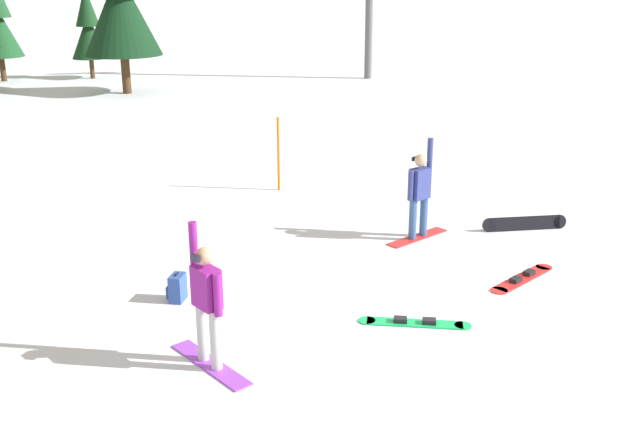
{
  "coord_description": "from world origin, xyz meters",
  "views": [
    {
      "loc": [
        -3.67,
        -10.32,
        5.06
      ],
      "look_at": [
        -0.92,
        1.58,
        1.0
      ],
      "focal_mm": 41.63,
      "sensor_mm": 36.0,
      "label": 1
    }
  ],
  "objects_px": {
    "snowboarder_foreground": "(207,303)",
    "loose_snowboard_near_left": "(522,278)",
    "pine_tree_tall": "(88,28)",
    "snowboarder_midground": "(419,193)",
    "loose_snowboard_near_right": "(524,223)",
    "loose_snowboard_far_spare": "(415,322)",
    "backpack_blue": "(177,288)",
    "trail_marker_pole": "(278,154)"
  },
  "relations": [
    {
      "from": "snowboarder_foreground",
      "to": "loose_snowboard_near_left",
      "type": "xyz_separation_m",
      "value": [
        5.45,
        1.69,
        -0.9
      ]
    },
    {
      "from": "pine_tree_tall",
      "to": "snowboarder_midground",
      "type": "bearing_deg",
      "value": -72.89
    },
    {
      "from": "snowboarder_midground",
      "to": "loose_snowboard_near_right",
      "type": "distance_m",
      "value": 2.4
    },
    {
      "from": "loose_snowboard_far_spare",
      "to": "backpack_blue",
      "type": "distance_m",
      "value": 3.79
    },
    {
      "from": "loose_snowboard_near_left",
      "to": "loose_snowboard_far_spare",
      "type": "height_order",
      "value": "same"
    },
    {
      "from": "snowboarder_foreground",
      "to": "loose_snowboard_far_spare",
      "type": "bearing_deg",
      "value": 9.7
    },
    {
      "from": "loose_snowboard_near_left",
      "to": "trail_marker_pole",
      "type": "height_order",
      "value": "trail_marker_pole"
    },
    {
      "from": "backpack_blue",
      "to": "pine_tree_tall",
      "type": "height_order",
      "value": "pine_tree_tall"
    },
    {
      "from": "snowboarder_foreground",
      "to": "backpack_blue",
      "type": "relative_size",
      "value": 4.15
    },
    {
      "from": "loose_snowboard_near_left",
      "to": "loose_snowboard_far_spare",
      "type": "relative_size",
      "value": 0.96
    },
    {
      "from": "loose_snowboard_near_left",
      "to": "trail_marker_pole",
      "type": "bearing_deg",
      "value": 116.6
    },
    {
      "from": "loose_snowboard_near_left",
      "to": "loose_snowboard_far_spare",
      "type": "bearing_deg",
      "value": -153.75
    },
    {
      "from": "loose_snowboard_near_right",
      "to": "pine_tree_tall",
      "type": "xyz_separation_m",
      "value": [
        -9.79,
        24.47,
        2.19
      ]
    },
    {
      "from": "loose_snowboard_far_spare",
      "to": "backpack_blue",
      "type": "xyz_separation_m",
      "value": [
        -3.41,
        1.63,
        0.19
      ]
    },
    {
      "from": "snowboarder_midground",
      "to": "loose_snowboard_far_spare",
      "type": "bearing_deg",
      "value": -110.77
    },
    {
      "from": "snowboarder_foreground",
      "to": "loose_snowboard_near_left",
      "type": "relative_size",
      "value": 1.22
    },
    {
      "from": "snowboarder_foreground",
      "to": "backpack_blue",
      "type": "xyz_separation_m",
      "value": [
        -0.33,
        2.16,
        -0.71
      ]
    },
    {
      "from": "pine_tree_tall",
      "to": "loose_snowboard_far_spare",
      "type": "bearing_deg",
      "value": -77.5
    },
    {
      "from": "snowboarder_foreground",
      "to": "trail_marker_pole",
      "type": "relative_size",
      "value": 1.11
    },
    {
      "from": "snowboarder_midground",
      "to": "backpack_blue",
      "type": "relative_size",
      "value": 4.16
    },
    {
      "from": "backpack_blue",
      "to": "trail_marker_pole",
      "type": "xyz_separation_m",
      "value": [
        2.66,
        5.76,
        0.66
      ]
    },
    {
      "from": "snowboarder_midground",
      "to": "loose_snowboard_near_right",
      "type": "relative_size",
      "value": 1.1
    },
    {
      "from": "snowboarder_foreground",
      "to": "trail_marker_pole",
      "type": "distance_m",
      "value": 8.26
    },
    {
      "from": "snowboarder_foreground",
      "to": "snowboarder_midground",
      "type": "distance_m",
      "value": 5.97
    },
    {
      "from": "trail_marker_pole",
      "to": "loose_snowboard_near_right",
      "type": "bearing_deg",
      "value": -42.11
    },
    {
      "from": "loose_snowboard_far_spare",
      "to": "pine_tree_tall",
      "type": "relative_size",
      "value": 0.39
    },
    {
      "from": "snowboarder_midground",
      "to": "loose_snowboard_near_right",
      "type": "height_order",
      "value": "snowboarder_midground"
    },
    {
      "from": "snowboarder_midground",
      "to": "pine_tree_tall",
      "type": "bearing_deg",
      "value": 107.11
    },
    {
      "from": "backpack_blue",
      "to": "pine_tree_tall",
      "type": "bearing_deg",
      "value": 96.04
    },
    {
      "from": "loose_snowboard_near_left",
      "to": "loose_snowboard_near_right",
      "type": "relative_size",
      "value": 0.9
    },
    {
      "from": "loose_snowboard_far_spare",
      "to": "loose_snowboard_near_right",
      "type": "xyz_separation_m",
      "value": [
        3.6,
        3.47,
        0.12
      ]
    },
    {
      "from": "snowboarder_midground",
      "to": "trail_marker_pole",
      "type": "bearing_deg",
      "value": 118.07
    },
    {
      "from": "snowboarder_foreground",
      "to": "backpack_blue",
      "type": "bearing_deg",
      "value": 98.63
    },
    {
      "from": "trail_marker_pole",
      "to": "loose_snowboard_far_spare",
      "type": "bearing_deg",
      "value": -84.22
    },
    {
      "from": "snowboarder_foreground",
      "to": "pine_tree_tall",
      "type": "xyz_separation_m",
      "value": [
        -3.11,
        28.47,
        1.41
      ]
    },
    {
      "from": "snowboarder_foreground",
      "to": "loose_snowboard_near_left",
      "type": "distance_m",
      "value": 5.78
    },
    {
      "from": "loose_snowboard_near_right",
      "to": "trail_marker_pole",
      "type": "relative_size",
      "value": 1.01
    },
    {
      "from": "loose_snowboard_far_spare",
      "to": "trail_marker_pole",
      "type": "xyz_separation_m",
      "value": [
        -0.75,
        7.39,
        0.86
      ]
    },
    {
      "from": "loose_snowboard_near_left",
      "to": "snowboarder_foreground",
      "type": "bearing_deg",
      "value": -162.72
    },
    {
      "from": "snowboarder_midground",
      "to": "trail_marker_pole",
      "type": "distance_m",
      "value": 4.41
    },
    {
      "from": "pine_tree_tall",
      "to": "snowboarder_foreground",
      "type": "bearing_deg",
      "value": -83.76
    },
    {
      "from": "snowboarder_midground",
      "to": "pine_tree_tall",
      "type": "relative_size",
      "value": 0.46
    }
  ]
}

